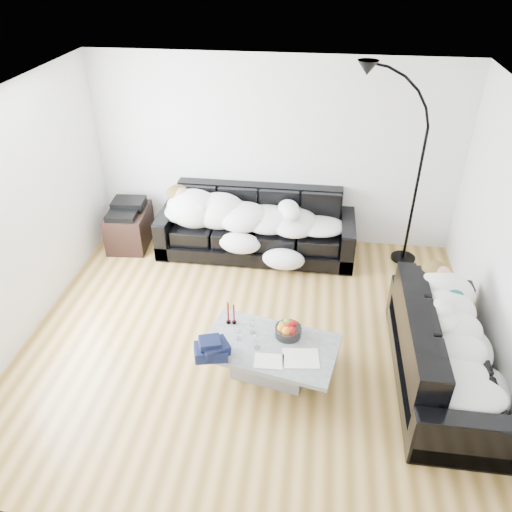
# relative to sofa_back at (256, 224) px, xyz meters

# --- Properties ---
(ground) EXTENTS (5.00, 5.00, 0.00)m
(ground) POSITION_rel_sofa_back_xyz_m (0.20, -1.79, -0.44)
(ground) COLOR olive
(ground) RESTS_ON ground
(wall_back) EXTENTS (5.00, 0.02, 2.60)m
(wall_back) POSITION_rel_sofa_back_xyz_m (0.20, 0.46, 0.86)
(wall_back) COLOR silver
(wall_back) RESTS_ON ground
(wall_left) EXTENTS (0.02, 4.50, 2.60)m
(wall_left) POSITION_rel_sofa_back_xyz_m (-2.30, -1.79, 0.86)
(wall_left) COLOR silver
(wall_left) RESTS_ON ground
(ceiling) EXTENTS (5.00, 5.00, 0.00)m
(ceiling) POSITION_rel_sofa_back_xyz_m (0.20, -1.79, 2.16)
(ceiling) COLOR white
(ceiling) RESTS_ON ground
(sofa_back) EXTENTS (2.69, 0.93, 0.88)m
(sofa_back) POSITION_rel_sofa_back_xyz_m (0.00, 0.00, 0.00)
(sofa_back) COLOR black
(sofa_back) RESTS_ON ground
(sofa_right) EXTENTS (0.89, 2.07, 0.84)m
(sofa_right) POSITION_rel_sofa_back_xyz_m (2.16, -2.17, -0.02)
(sofa_right) COLOR black
(sofa_right) RESTS_ON ground
(sleeper_back) EXTENTS (2.27, 0.79, 0.45)m
(sleeper_back) POSITION_rel_sofa_back_xyz_m (0.00, -0.05, 0.21)
(sleeper_back) COLOR white
(sleeper_back) RESTS_ON sofa_back
(sleeper_right) EXTENTS (0.75, 1.77, 0.43)m
(sleeper_right) POSITION_rel_sofa_back_xyz_m (2.16, -2.17, 0.20)
(sleeper_right) COLOR white
(sleeper_right) RESTS_ON sofa_right
(teal_cushion) EXTENTS (0.42, 0.38, 0.20)m
(teal_cushion) POSITION_rel_sofa_back_xyz_m (2.10, -1.53, 0.28)
(teal_cushion) COLOR #0C564F
(teal_cushion) RESTS_ON sofa_right
(coffee_table) EXTENTS (1.44, 1.01, 0.38)m
(coffee_table) POSITION_rel_sofa_back_xyz_m (0.45, -2.30, -0.25)
(coffee_table) COLOR #939699
(coffee_table) RESTS_ON ground
(fruit_bowl) EXTENTS (0.29, 0.29, 0.17)m
(fruit_bowl) POSITION_rel_sofa_back_xyz_m (0.61, -2.13, 0.03)
(fruit_bowl) COLOR white
(fruit_bowl) RESTS_ON coffee_table
(wine_glass_a) EXTENTS (0.07, 0.07, 0.15)m
(wine_glass_a) POSITION_rel_sofa_back_xyz_m (0.25, -2.13, 0.02)
(wine_glass_a) COLOR white
(wine_glass_a) RESTS_ON coffee_table
(wine_glass_b) EXTENTS (0.06, 0.06, 0.15)m
(wine_glass_b) POSITION_rel_sofa_back_xyz_m (0.12, -2.25, 0.02)
(wine_glass_b) COLOR white
(wine_glass_b) RESTS_ON coffee_table
(wine_glass_c) EXTENTS (0.08, 0.08, 0.17)m
(wine_glass_c) POSITION_rel_sofa_back_xyz_m (0.32, -2.35, 0.03)
(wine_glass_c) COLOR white
(wine_glass_c) RESTS_ON coffee_table
(candle_left) EXTENTS (0.06, 0.06, 0.27)m
(candle_left) POSITION_rel_sofa_back_xyz_m (-0.03, -2.02, 0.08)
(candle_left) COLOR maroon
(candle_left) RESTS_ON coffee_table
(candle_right) EXTENTS (0.05, 0.05, 0.24)m
(candle_right) POSITION_rel_sofa_back_xyz_m (0.03, -2.02, 0.06)
(candle_right) COLOR maroon
(candle_right) RESTS_ON coffee_table
(newspaper_a) EXTENTS (0.38, 0.31, 0.01)m
(newspaper_a) POSITION_rel_sofa_back_xyz_m (0.76, -2.45, -0.05)
(newspaper_a) COLOR silver
(newspaper_a) RESTS_ON coffee_table
(newspaper_b) EXTENTS (0.29, 0.21, 0.01)m
(newspaper_b) POSITION_rel_sofa_back_xyz_m (0.46, -2.52, -0.05)
(newspaper_b) COLOR silver
(newspaper_b) RESTS_ON coffee_table
(navy_jacket) EXTENTS (0.38, 0.34, 0.17)m
(navy_jacket) POSITION_rel_sofa_back_xyz_m (-0.10, -2.56, 0.11)
(navy_jacket) COLOR black
(navy_jacket) RESTS_ON coffee_table
(shoes) EXTENTS (0.54, 0.48, 0.10)m
(shoes) POSITION_rel_sofa_back_xyz_m (0.90, -2.05, -0.39)
(shoes) COLOR #472311
(shoes) RESTS_ON ground
(av_cabinet) EXTENTS (0.59, 0.81, 0.53)m
(av_cabinet) POSITION_rel_sofa_back_xyz_m (-1.83, -0.02, -0.17)
(av_cabinet) COLOR black
(av_cabinet) RESTS_ON ground
(stereo) EXTENTS (0.46, 0.37, 0.13)m
(stereo) POSITION_rel_sofa_back_xyz_m (-1.83, -0.02, 0.16)
(stereo) COLOR black
(stereo) RESTS_ON av_cabinet
(floor_lamp) EXTENTS (0.90, 0.65, 2.30)m
(floor_lamp) POSITION_rel_sofa_back_xyz_m (2.06, 0.08, 0.71)
(floor_lamp) COLOR black
(floor_lamp) RESTS_ON ground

